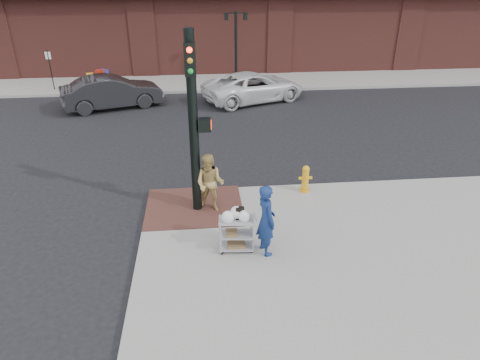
{
  "coord_description": "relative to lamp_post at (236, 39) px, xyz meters",
  "views": [
    {
      "loc": [
        -0.33,
        -10.03,
        6.48
      ],
      "look_at": [
        0.69,
        0.33,
        1.25
      ],
      "focal_mm": 32.0,
      "sensor_mm": 36.0,
      "label": 1
    }
  ],
  "objects": [
    {
      "name": "ground",
      "position": [
        -2.0,
        -16.0,
        -2.62
      ],
      "size": [
        220.0,
        220.0,
        0.0
      ],
      "primitive_type": "plane",
      "color": "black",
      "rests_on": "ground"
    },
    {
      "name": "newsbox_red",
      "position": [
        -7.8,
        -1.17,
        -1.92
      ],
      "size": [
        0.5,
        0.47,
        1.09
      ],
      "primitive_type": "cube",
      "rotation": [
        0.0,
        0.0,
        -0.12
      ],
      "color": "#A12112",
      "rests_on": "sidewalk_far"
    },
    {
      "name": "newsbox_blue",
      "position": [
        -7.7,
        -0.8,
        -1.96
      ],
      "size": [
        0.55,
        0.53,
        1.02
      ],
      "primitive_type": "cube",
      "rotation": [
        0.0,
        0.0,
        -0.42
      ],
      "color": "#1C29BB",
      "rests_on": "sidewalk_far"
    },
    {
      "name": "minivan_white",
      "position": [
        0.6,
        -3.85,
        -1.86
      ],
      "size": [
        5.97,
        4.32,
        1.51
      ],
      "primitive_type": "imported",
      "rotation": [
        0.0,
        0.0,
        1.95
      ],
      "color": "silver",
      "rests_on": "ground"
    },
    {
      "name": "utility_cart",
      "position": [
        -1.56,
        -17.32,
        -1.94
      ],
      "size": [
        0.89,
        0.55,
        1.17
      ],
      "color": "#939397",
      "rests_on": "sidewalk_near"
    },
    {
      "name": "lamp_post",
      "position": [
        0.0,
        0.0,
        0.0
      ],
      "size": [
        1.32,
        0.22,
        4.0
      ],
      "color": "black",
      "rests_on": "sidewalk_far"
    },
    {
      "name": "traffic_signal_pole",
      "position": [
        -2.48,
        -15.23,
        0.21
      ],
      "size": [
        0.61,
        0.51,
        5.0
      ],
      "color": "black",
      "rests_on": "sidewalk_near"
    },
    {
      "name": "brick_curb_ramp",
      "position": [
        -2.6,
        -15.1,
        -2.46
      ],
      "size": [
        2.8,
        2.4,
        0.01
      ],
      "primitive_type": "cube",
      "color": "#4C2724",
      "rests_on": "sidewalk_near"
    },
    {
      "name": "fire_hydrant",
      "position": [
        0.84,
        -14.47,
        -2.02
      ],
      "size": [
        0.41,
        0.29,
        0.87
      ],
      "color": "gold",
      "rests_on": "sidewalk_near"
    },
    {
      "name": "pedestrian_tan",
      "position": [
        -2.12,
        -15.33,
        -1.61
      ],
      "size": [
        1.01,
        0.89,
        1.72
      ],
      "primitive_type": "imported",
      "rotation": [
        0.0,
        0.0,
        -0.34
      ],
      "color": "tan",
      "rests_on": "sidewalk_near"
    },
    {
      "name": "newsbox_yellow",
      "position": [
        -8.4,
        -1.03,
        -2.02
      ],
      "size": [
        0.47,
        0.45,
        0.89
      ],
      "primitive_type": "cube",
      "rotation": [
        0.0,
        0.0,
        0.36
      ],
      "color": "yellow",
      "rests_on": "sidewalk_far"
    },
    {
      "name": "sedan_dark",
      "position": [
        -6.63,
        -4.4,
        -1.81
      ],
      "size": [
        5.23,
        3.23,
        1.63
      ],
      "primitive_type": "imported",
      "rotation": [
        0.0,
        0.0,
        1.9
      ],
      "color": "black",
      "rests_on": "ground"
    },
    {
      "name": "parking_sign",
      "position": [
        -10.5,
        -1.0,
        -1.37
      ],
      "size": [
        0.05,
        0.05,
        2.2
      ],
      "primitive_type": "cylinder",
      "color": "black",
      "rests_on": "sidewalk_far"
    },
    {
      "name": "sidewalk_far",
      "position": [
        10.5,
        16.0,
        -2.54
      ],
      "size": [
        65.0,
        36.0,
        0.15
      ],
      "primitive_type": "cube",
      "color": "#999791",
      "rests_on": "ground"
    },
    {
      "name": "woman_blue",
      "position": [
        -0.86,
        -17.47,
        -1.55
      ],
      "size": [
        0.6,
        0.76,
        1.83
      ],
      "primitive_type": "imported",
      "rotation": [
        0.0,
        0.0,
        1.83
      ],
      "color": "navy",
      "rests_on": "sidewalk_near"
    }
  ]
}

